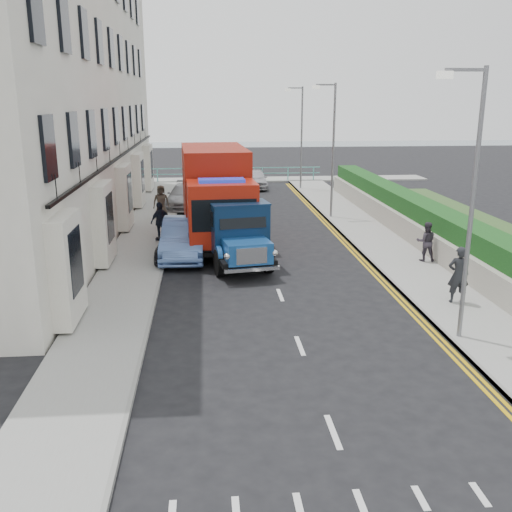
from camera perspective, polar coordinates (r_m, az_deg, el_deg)
name	(u,v)px	position (r m, az deg, el deg)	size (l,w,h in m)	color
ground	(289,318)	(16.95, 3.31, -6.17)	(120.00, 120.00, 0.00)	black
pavement_west	(142,244)	(25.51, -11.31, 1.16)	(2.40, 38.00, 0.12)	gray
pavement_east	(376,239)	(26.48, 11.91, 1.65)	(2.60, 38.00, 0.12)	gray
promenade	(236,180)	(45.07, -2.03, 7.62)	(30.00, 2.50, 0.12)	gray
sea_plane	(223,147)	(75.87, -3.31, 10.78)	(120.00, 120.00, 0.00)	slate
terrace_west	(50,78)	(29.46, -19.86, 16.42)	(6.31, 30.20, 14.25)	silver
garden_east	(418,220)	(26.91, 15.91, 3.44)	(1.45, 28.00, 1.75)	#B2AD9E
seafront_railing	(236,174)	(44.21, -1.98, 8.15)	(13.00, 0.08, 1.11)	#59B2A5
lamp_near	(469,192)	(15.23, 20.51, 6.01)	(1.23, 0.18, 7.00)	slate
lamp_mid	(331,143)	(30.37, 7.52, 11.13)	(1.23, 0.18, 7.00)	slate
lamp_far	(300,132)	(40.18, 4.41, 12.26)	(1.23, 0.18, 7.00)	slate
bedford_lorry	(238,238)	(21.50, -1.79, 1.80)	(2.91, 5.55, 2.51)	black
red_lorry	(216,194)	(25.20, -4.05, 6.25)	(3.11, 8.07, 4.15)	black
parked_car_front	(179,240)	(23.28, -7.73, 1.58)	(1.66, 4.12, 1.41)	black
parked_car_mid	(184,238)	(23.25, -7.21, 1.79)	(1.66, 4.77, 1.57)	#597CC0
parked_car_rear	(185,196)	(34.00, -7.12, 5.97)	(1.91, 4.69, 1.36)	#99999D
seafront_car_left	(216,179)	(40.48, -4.04, 7.73)	(2.62, 5.69, 1.58)	black
seafront_car_right	(256,179)	(41.06, -0.02, 7.70)	(1.56, 3.89, 1.32)	silver
pedestrian_east_near	(458,275)	(18.60, 19.59, -1.78)	(0.65, 0.43, 1.79)	black
pedestrian_east_far	(426,242)	(23.04, 16.64, 1.40)	(0.75, 0.58, 1.54)	#37303B
pedestrian_west_near	(160,221)	(25.66, -9.53, 3.45)	(1.01, 0.42, 1.73)	black
pedestrian_west_far	(161,202)	(30.37, -9.46, 5.35)	(0.86, 0.56, 1.76)	#3C342B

